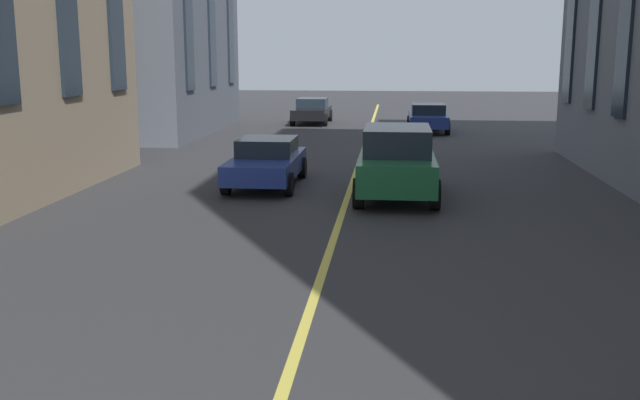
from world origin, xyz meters
name	(u,v)px	position (x,y,z in m)	size (l,w,h in m)	color
lane_centre_line	(335,235)	(20.00, 0.00, 0.00)	(80.00, 0.16, 0.01)	#D8C64C
car_blue_far	(267,162)	(25.65, 2.45, 0.70)	(4.40, 1.95, 1.37)	navy
car_black_parked_b	(312,111)	(44.73, 3.27, 0.70)	(4.40, 1.95, 1.37)	black
car_green_parked_a	(397,161)	(24.30, -1.30, 0.97)	(4.70, 2.14, 1.88)	#1E6038
car_blue_oncoming	(428,117)	(41.03, -2.84, 0.70)	(4.40, 1.95, 1.37)	navy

